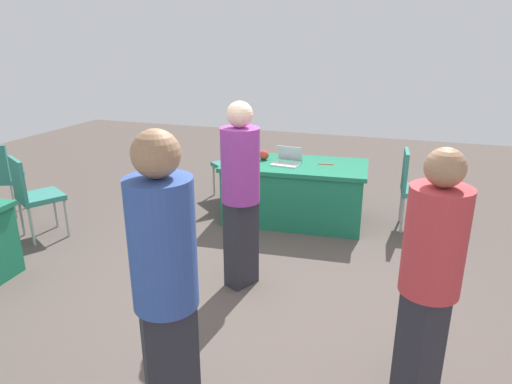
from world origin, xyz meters
name	(u,v)px	position (x,y,z in m)	size (l,w,h in m)	color
ground_plane	(256,287)	(0.00, 0.00, 0.00)	(14.40, 14.40, 0.00)	#4C423D
table_foreground	(294,192)	(0.06, -1.72, 0.37)	(1.80, 1.05, 0.74)	#196647
chair_near_front	(415,185)	(-1.35, -1.90, 0.55)	(0.47, 0.47, 0.96)	#9E9993
chair_by_pillar	(233,161)	(1.08, -2.25, 0.55)	(0.62, 0.62, 0.95)	#9E9993
chair_back_row	(33,192)	(2.72, -0.25, 0.55)	(0.60, 0.60, 0.96)	#9E9993
person_presenter	(165,280)	(-0.08, 1.70, 1.01)	(0.48, 0.48, 1.80)	#26262D
person_attendee_browsing	(241,187)	(0.15, -0.02, 0.95)	(0.46, 0.46, 1.70)	#26262D
person_organiser	(430,273)	(-1.39, 1.01, 0.92)	(0.47, 0.47, 1.65)	#26262D
laptop_silver	(287,161)	(0.16, -1.67, 0.78)	(0.34, 0.32, 0.21)	silver
yarn_ball	(264,155)	(0.48, -1.78, 0.80)	(0.12, 0.12, 0.12)	#B2382D
scissors_red	(326,164)	(-0.30, -1.81, 0.74)	(0.18, 0.04, 0.01)	red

